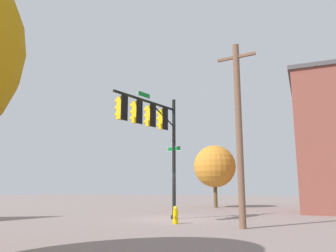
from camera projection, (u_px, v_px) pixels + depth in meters
ground_plane at (174, 219)px, 18.07m from camera, size 120.00×120.00×0.00m
signal_pole_assembly at (152, 126)px, 17.45m from camera, size 4.88×1.87×6.80m
utility_pole at (239, 129)px, 14.47m from camera, size 0.37×1.80×8.22m
fire_hydrant at (175, 215)px, 15.60m from camera, size 0.33×0.24×0.83m
tree_near at (215, 166)px, 29.33m from camera, size 3.74×3.74×5.48m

